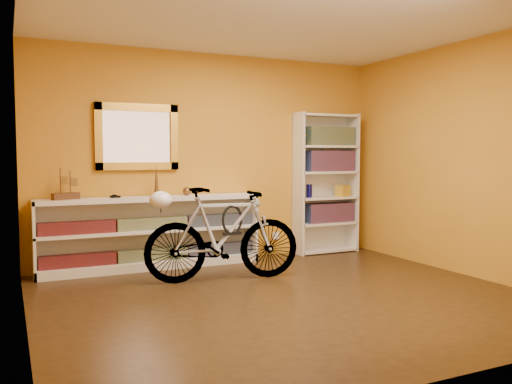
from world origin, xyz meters
name	(u,v)px	position (x,y,z in m)	size (l,w,h in m)	color
floor	(288,298)	(0.00, 0.00, -0.01)	(4.50, 4.00, 0.01)	black
ceiling	(289,15)	(0.00, 0.00, 2.60)	(4.50, 4.00, 0.01)	silver
back_wall	(212,158)	(0.00, 2.00, 1.30)	(4.50, 0.01, 2.60)	#BA7A1C
left_wall	(21,160)	(-2.25, 0.00, 1.30)	(0.01, 4.00, 2.60)	#BA7A1C
right_wall	(468,158)	(2.25, 0.00, 1.30)	(0.01, 4.00, 2.60)	#BA7A1C
gilt_mirror	(137,137)	(-0.95, 1.97, 1.55)	(0.98, 0.06, 0.78)	#90641A
wall_socket	(276,236)	(0.90, 1.99, 0.25)	(0.09, 0.01, 0.09)	silver
console_unit	(152,233)	(-0.83, 1.81, 0.42)	(2.60, 0.35, 0.85)	silver
cd_row_lower	(153,254)	(-0.83, 1.79, 0.17)	(2.50, 0.13, 0.14)	black
cd_row_upper	(152,224)	(-0.83, 1.79, 0.54)	(2.50, 0.13, 0.14)	navy
model_ship	(65,184)	(-1.78, 1.81, 1.02)	(0.29, 0.11, 0.35)	#3F2211
toy_car	(115,198)	(-1.24, 1.81, 0.85)	(0.00, 0.00, 0.00)	black
bronze_ornament	(156,180)	(-0.77, 1.81, 1.04)	(0.07, 0.07, 0.38)	brown
decorative_orb	(187,191)	(-0.40, 1.81, 0.90)	(0.10, 0.10, 0.10)	brown
bookcase	(326,183)	(1.59, 1.84, 0.95)	(0.90, 0.30, 1.90)	silver
book_row_a	(329,213)	(1.64, 1.84, 0.55)	(0.70, 0.22, 0.26)	maroon
book_row_b	(329,161)	(1.64, 1.84, 1.25)	(0.70, 0.22, 0.28)	maroon
book_row_c	(329,136)	(1.64, 1.84, 1.59)	(0.70, 0.22, 0.25)	navy
travel_mug	(309,191)	(1.32, 1.82, 0.85)	(0.08, 0.08, 0.18)	navy
red_tin	(313,139)	(1.39, 1.87, 1.56)	(0.14, 0.14, 0.18)	maroon
yellow_bag	(343,191)	(1.84, 1.80, 0.84)	(0.20, 0.13, 0.15)	gold
bicycle	(223,234)	(-0.30, 0.89, 0.50)	(1.70, 0.44, 1.00)	silver
helmet	(161,200)	(-0.94, 0.99, 0.88)	(0.23, 0.22, 0.17)	white
u_lock	(232,220)	(-0.20, 0.87, 0.65)	(0.24, 0.24, 0.03)	black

